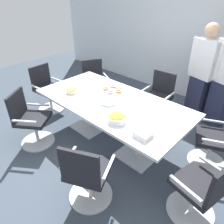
# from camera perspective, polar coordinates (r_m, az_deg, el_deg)

# --- Properties ---
(ground_plane) EXTENTS (10.00, 10.00, 0.01)m
(ground_plane) POSITION_cam_1_polar(r_m,az_deg,el_deg) (3.59, 0.00, -7.56)
(ground_plane) COLOR #3D4754
(back_wall) EXTENTS (8.00, 0.10, 2.80)m
(back_wall) POSITION_cam_1_polar(r_m,az_deg,el_deg) (4.90, 20.90, 19.57)
(back_wall) COLOR silver
(back_wall) RESTS_ON ground
(conference_table) EXTENTS (2.40, 1.20, 0.75)m
(conference_table) POSITION_cam_1_polar(r_m,az_deg,el_deg) (3.23, 0.00, 1.13)
(conference_table) COLOR white
(conference_table) RESTS_ON ground
(office_chair_0) EXTENTS (0.59, 0.59, 0.91)m
(office_chair_0) POSITION_cam_1_polar(r_m,az_deg,el_deg) (4.47, -17.32, 5.56)
(office_chair_0) COLOR silver
(office_chair_0) RESTS_ON ground
(office_chair_1) EXTENTS (0.76, 0.76, 0.91)m
(office_chair_1) POSITION_cam_1_polar(r_m,az_deg,el_deg) (3.54, -21.43, -2.47)
(office_chair_1) COLOR silver
(office_chair_1) RESTS_ON ground
(office_chair_2) EXTENTS (0.72, 0.72, 0.91)m
(office_chair_2) POSITION_cam_1_polar(r_m,az_deg,el_deg) (2.48, -6.79, -17.08)
(office_chair_2) COLOR silver
(office_chair_2) RESTS_ON ground
(office_chair_3) EXTENTS (0.64, 0.64, 0.91)m
(office_chair_3) POSITION_cam_1_polar(r_m,az_deg,el_deg) (2.52, 23.29, -19.35)
(office_chair_3) COLOR silver
(office_chair_3) RESTS_ON ground
(office_chair_4) EXTENTS (0.72, 0.72, 0.91)m
(office_chair_4) POSITION_cam_1_polar(r_m,az_deg,el_deg) (3.25, 26.78, -7.29)
(office_chair_4) COLOR silver
(office_chair_4) RESTS_ON ground
(office_chair_5) EXTENTS (0.57, 0.57, 0.91)m
(office_chair_5) POSITION_cam_1_polar(r_m,az_deg,el_deg) (4.03, 12.47, 3.40)
(office_chair_5) COLOR silver
(office_chair_5) RESTS_ON ground
(office_chair_6) EXTENTS (0.73, 0.73, 0.91)m
(office_chair_6) POSITION_cam_1_polar(r_m,az_deg,el_deg) (4.59, -4.75, 7.62)
(office_chair_6) COLOR silver
(office_chair_6) RESTS_ON ground
(person_standing_0) EXTENTS (0.61, 0.33, 1.76)m
(person_standing_0) POSITION_cam_1_polar(r_m,az_deg,el_deg) (4.09, 23.43, 9.82)
(person_standing_0) COLOR #232842
(person_standing_0) RESTS_ON ground
(snack_bowl_cookies) EXTENTS (0.21, 0.21, 0.08)m
(snack_bowl_cookies) POSITION_cam_1_polar(r_m,az_deg,el_deg) (3.46, -10.97, 5.86)
(snack_bowl_cookies) COLOR beige
(snack_bowl_cookies) RESTS_ON conference_table
(snack_bowl_chips_yellow) EXTENTS (0.24, 0.24, 0.12)m
(snack_bowl_chips_yellow) POSITION_cam_1_polar(r_m,az_deg,el_deg) (2.66, 1.37, -1.57)
(snack_bowl_chips_yellow) COLOR white
(snack_bowl_chips_yellow) RESTS_ON conference_table
(donut_platter) EXTENTS (0.34, 0.34, 0.04)m
(donut_platter) POSITION_cam_1_polar(r_m,az_deg,el_deg) (3.48, 0.30, 6.20)
(donut_platter) COLOR white
(donut_platter) RESTS_ON conference_table
(plate_stack) EXTENTS (0.22, 0.22, 0.04)m
(plate_stack) POSITION_cam_1_polar(r_m,az_deg,el_deg) (3.08, -1.01, 2.65)
(plate_stack) COLOR white
(plate_stack) RESTS_ON conference_table
(napkin_pile) EXTENTS (0.18, 0.18, 0.07)m
(napkin_pile) POSITION_cam_1_polar(r_m,az_deg,el_deg) (2.45, 8.52, -5.99)
(napkin_pile) COLOR white
(napkin_pile) RESTS_ON conference_table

